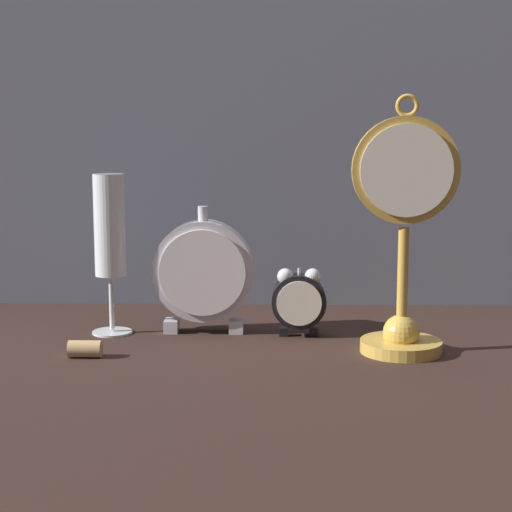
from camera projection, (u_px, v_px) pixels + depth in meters
name	position (u px, v px, depth m)	size (l,w,h in m)	color
ground_plane	(254.00, 357.00, 1.09)	(4.00, 4.00, 0.00)	black
fabric_backdrop_drape	(260.00, 130.00, 1.37)	(1.72, 0.01, 0.57)	slate
pocket_watch_on_stand	(404.00, 246.00, 1.10)	(0.14, 0.11, 0.33)	gold
alarm_clock_twin_bell	(299.00, 299.00, 1.19)	(0.08, 0.03, 0.10)	black
mantel_clock_silver	(203.00, 272.00, 1.21)	(0.14, 0.04, 0.18)	silver
champagne_flute	(110.00, 236.00, 1.20)	(0.06, 0.06, 0.23)	silver
wine_cork	(85.00, 349.00, 1.09)	(0.02, 0.02, 0.04)	tan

